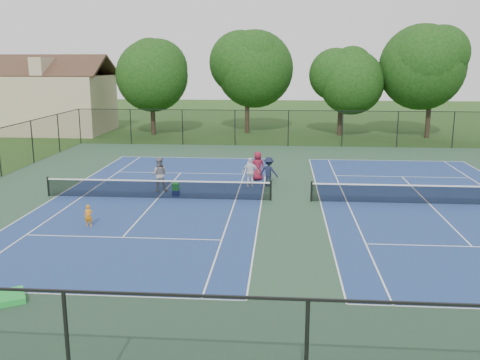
# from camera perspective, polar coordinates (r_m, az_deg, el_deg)

# --- Properties ---
(ground) EXTENTS (140.00, 140.00, 0.00)m
(ground) POSITION_cam_1_polar(r_m,az_deg,el_deg) (27.83, 5.44, -2.25)
(ground) COLOR #234716
(ground) RESTS_ON ground
(court_pad) EXTENTS (36.00, 36.00, 0.01)m
(court_pad) POSITION_cam_1_polar(r_m,az_deg,el_deg) (27.83, 5.44, -2.24)
(court_pad) COLOR #284831
(court_pad) RESTS_ON ground
(tennis_court_left) EXTENTS (12.00, 23.83, 1.07)m
(tennis_court_left) POSITION_cam_1_polar(r_m,az_deg,el_deg) (28.54, -8.75, -1.76)
(tennis_court_left) COLOR navy
(tennis_court_left) RESTS_ON ground
(tennis_court_right) EXTENTS (12.00, 23.83, 1.07)m
(tennis_court_right) POSITION_cam_1_polar(r_m,az_deg,el_deg) (28.79, 19.52, -2.23)
(tennis_court_right) COLOR navy
(tennis_court_right) RESTS_ON ground
(perimeter_fence) EXTENTS (36.08, 36.08, 3.02)m
(perimeter_fence) POSITION_cam_1_polar(r_m,az_deg,el_deg) (27.46, 5.51, 0.98)
(perimeter_fence) COLOR black
(perimeter_fence) RESTS_ON ground
(tree_back_a) EXTENTS (6.80, 6.80, 9.15)m
(tree_back_a) POSITION_cam_1_polar(r_m,az_deg,el_deg) (52.40, -9.44, 11.35)
(tree_back_a) COLOR #2D2116
(tree_back_a) RESTS_ON ground
(tree_back_b) EXTENTS (7.60, 7.60, 10.03)m
(tree_back_b) POSITION_cam_1_polar(r_m,az_deg,el_deg) (53.00, 0.78, 12.14)
(tree_back_b) COLOR #2D2116
(tree_back_b) RESTS_ON ground
(tree_back_c) EXTENTS (6.00, 6.00, 8.40)m
(tree_back_c) POSITION_cam_1_polar(r_m,az_deg,el_deg) (52.20, 10.78, 10.68)
(tree_back_c) COLOR #2D2116
(tree_back_c) RESTS_ON ground
(tree_back_d) EXTENTS (7.80, 7.80, 10.37)m
(tree_back_d) POSITION_cam_1_polar(r_m,az_deg,el_deg) (52.64, 19.83, 11.65)
(tree_back_d) COLOR #2D2116
(tree_back_d) RESTS_ON ground
(clapboard_house) EXTENTS (10.80, 8.10, 7.65)m
(clapboard_house) POSITION_cam_1_polar(r_m,az_deg,el_deg) (56.69, -19.04, 7.95)
(clapboard_house) COLOR tan
(clapboard_house) RESTS_ON ground
(child_player) EXTENTS (0.37, 0.25, 0.98)m
(child_player) POSITION_cam_1_polar(r_m,az_deg,el_deg) (24.32, -15.86, -3.71)
(child_player) COLOR orange
(child_player) RESTS_ON ground
(instructor) EXTENTS (1.01, 0.82, 1.94)m
(instructor) POSITION_cam_1_polar(r_m,az_deg,el_deg) (29.82, -8.62, 0.59)
(instructor) COLOR gray
(instructor) RESTS_ON ground
(bystander_a) EXTENTS (1.04, 0.55, 1.70)m
(bystander_a) POSITION_cam_1_polar(r_m,az_deg,el_deg) (30.60, 1.13, 0.82)
(bystander_a) COLOR white
(bystander_a) RESTS_ON ground
(bystander_b) EXTENTS (1.26, 0.99, 1.72)m
(bystander_b) POSITION_cam_1_polar(r_m,az_deg,el_deg) (30.74, 3.08, 0.88)
(bystander_b) COLOR #171C33
(bystander_b) RESTS_ON ground
(bystander_c) EXTENTS (1.00, 0.83, 1.75)m
(bystander_c) POSITION_cam_1_polar(r_m,az_deg,el_deg) (32.33, 1.90, 1.51)
(bystander_c) COLOR maroon
(bystander_c) RESTS_ON ground
(ball_crate) EXTENTS (0.37, 0.32, 0.31)m
(ball_crate) POSITION_cam_1_polar(r_m,az_deg,el_deg) (28.88, -6.86, -1.40)
(ball_crate) COLOR navy
(ball_crate) RESTS_ON ground
(ball_hopper) EXTENTS (0.34, 0.29, 0.41)m
(ball_hopper) POSITION_cam_1_polar(r_m,az_deg,el_deg) (28.80, -6.88, -0.70)
(ball_hopper) COLOR green
(ball_hopper) RESTS_ON ball_crate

